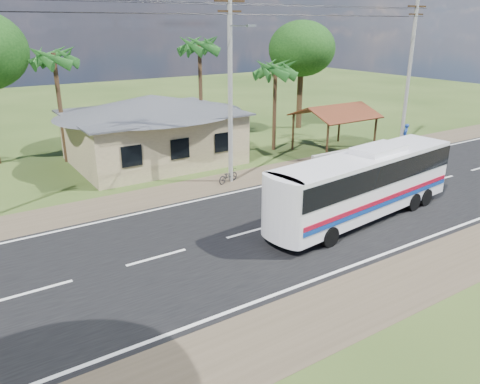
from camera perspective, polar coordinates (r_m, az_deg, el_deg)
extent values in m
plane|color=#294017|center=(20.80, 1.34, -4.87)|extent=(120.00, 120.00, 0.00)
cube|color=black|center=(20.80, 1.34, -4.84)|extent=(120.00, 10.00, 0.02)
cube|color=brown|center=(26.03, -6.74, 0.20)|extent=(120.00, 3.00, 0.01)
cube|color=brown|center=(16.50, 14.47, -12.64)|extent=(120.00, 3.00, 0.01)
cube|color=silver|center=(24.51, -4.86, -0.95)|extent=(120.00, 0.15, 0.01)
cube|color=silver|center=(17.55, 10.15, -10.11)|extent=(120.00, 0.15, 0.01)
cube|color=silver|center=(20.79, 1.34, -4.81)|extent=(120.00, 0.15, 0.01)
cube|color=tan|center=(31.69, -10.54, 6.57)|extent=(10.00, 8.00, 3.20)
cube|color=#4C4F54|center=(31.36, -10.73, 9.50)|extent=(10.60, 8.60, 0.10)
pyramid|color=#4C4F54|center=(31.18, -10.86, 11.58)|extent=(12.40, 10.00, 1.20)
cube|color=black|center=(26.98, -13.07, 4.29)|extent=(1.20, 0.08, 1.20)
cube|color=black|center=(28.09, -7.33, 5.26)|extent=(1.20, 0.08, 1.20)
cube|color=black|center=(29.46, -2.06, 6.09)|extent=(1.20, 0.08, 1.20)
cylinder|color=#362413|center=(31.76, 10.60, 6.04)|extent=(0.16, 0.16, 2.60)
cylinder|color=#362413|center=(34.39, 6.48, 7.29)|extent=(0.16, 0.16, 2.60)
cylinder|color=#362413|center=(35.03, 16.14, 6.87)|extent=(0.16, 0.16, 2.60)
cylinder|color=#362413|center=(37.42, 12.01, 8.01)|extent=(0.16, 0.16, 2.60)
cube|color=#602616|center=(33.51, 12.86, 9.39)|extent=(5.20, 2.28, 0.90)
cube|color=#602616|center=(35.06, 10.28, 10.01)|extent=(5.20, 2.28, 0.90)
cube|color=#362413|center=(34.22, 11.58, 10.29)|extent=(5.20, 0.12, 0.12)
cube|color=#9E9E99|center=(32.12, 13.54, 4.41)|extent=(7.00, 0.30, 0.90)
cylinder|color=#9E9E99|center=(26.18, -1.21, 12.83)|extent=(0.26, 0.26, 11.00)
cube|color=#362413|center=(26.01, -1.28, 22.27)|extent=(1.80, 0.12, 0.12)
cube|color=#362413|center=(25.99, -1.27, 21.17)|extent=(1.40, 0.10, 0.10)
cylinder|color=#9E9E99|center=(36.35, 19.93, 13.66)|extent=(0.26, 0.26, 11.00)
cube|color=#362413|center=(36.23, 20.77, 20.40)|extent=(1.80, 0.12, 0.12)
cube|color=#362413|center=(36.21, 20.67, 19.62)|extent=(1.40, 0.10, 0.10)
cylinder|color=gray|center=(25.14, 0.01, 19.62)|extent=(0.08, 2.00, 0.08)
cube|color=gray|center=(24.31, 1.38, 19.61)|extent=(0.50, 0.18, 0.12)
cylinder|color=black|center=(22.82, -19.89, 21.03)|extent=(16.00, 0.02, 0.02)
cylinder|color=black|center=(30.62, 11.62, 21.16)|extent=(15.00, 0.02, 0.02)
cylinder|color=#47301E|center=(33.87, 4.23, 10.11)|extent=(0.28, 0.28, 6.00)
cylinder|color=#47301E|center=(35.63, -4.81, 11.79)|extent=(0.28, 0.28, 7.50)
cylinder|color=#47301E|center=(32.70, -21.04, 9.40)|extent=(0.28, 0.28, 7.00)
cylinder|color=#47301E|center=(41.77, 7.29, 11.57)|extent=(0.50, 0.50, 5.60)
ellipsoid|color=black|center=(41.40, 7.53, 16.95)|extent=(5.60, 5.60, 4.59)
cube|color=white|center=(22.42, 14.96, 1.08)|extent=(10.90, 3.42, 2.68)
cube|color=black|center=(22.23, 15.11, 2.72)|extent=(10.95, 3.48, 0.98)
cube|color=black|center=(18.42, 5.13, -1.23)|extent=(0.34, 2.05, 1.61)
cube|color=maroon|center=(21.99, 17.21, -0.88)|extent=(10.47, 1.22, 0.20)
cube|color=navy|center=(22.07, 17.15, -1.42)|extent=(10.47, 1.22, 0.20)
cube|color=white|center=(22.73, 16.62, 5.05)|extent=(2.82, 1.72, 0.27)
cylinder|color=black|center=(19.65, 10.84, -5.35)|extent=(0.92, 0.41, 0.89)
cylinder|color=black|center=(20.89, 6.54, -3.56)|extent=(0.92, 0.41, 0.89)
cylinder|color=black|center=(24.48, 20.34, -1.14)|extent=(0.92, 0.41, 0.89)
cylinder|color=black|center=(25.49, 16.42, 0.12)|extent=(0.92, 0.41, 0.89)
cylinder|color=black|center=(25.37, 21.59, -0.58)|extent=(0.92, 0.41, 0.89)
cylinder|color=black|center=(26.34, 17.75, 0.62)|extent=(0.92, 0.41, 0.89)
imported|color=black|center=(27.05, -1.47, 1.99)|extent=(1.64, 1.00, 0.81)
imported|color=navy|center=(37.14, 19.48, 6.54)|extent=(0.74, 0.64, 1.73)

